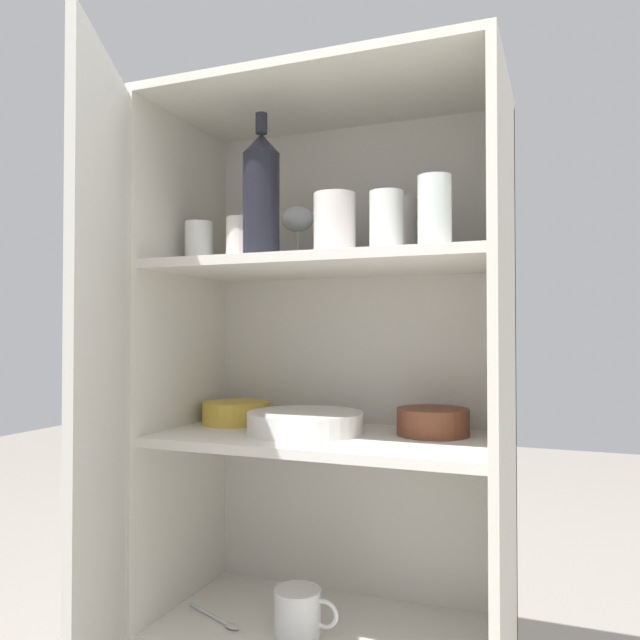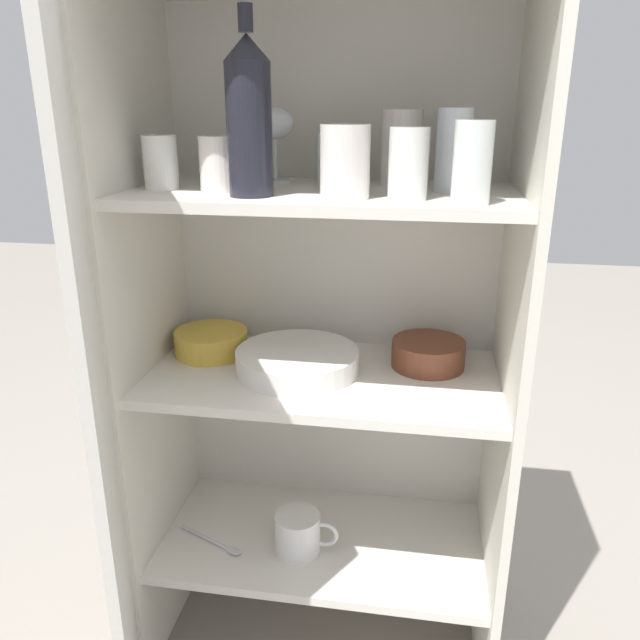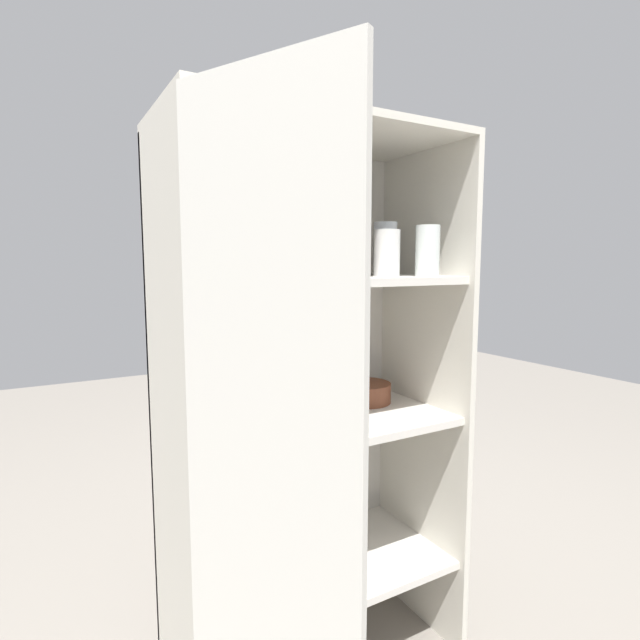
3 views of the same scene
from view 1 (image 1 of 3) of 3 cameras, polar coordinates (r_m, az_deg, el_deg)
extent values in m
cube|color=silver|center=(1.52, 3.24, -8.48)|extent=(0.74, 0.02, 1.38)
cube|color=silver|center=(1.51, -12.48, -8.52)|extent=(0.02, 0.40, 1.38)
cube|color=silver|center=(1.26, 16.49, -9.95)|extent=(0.02, 0.40, 1.38)
cube|color=silver|center=(1.42, 0.66, 19.73)|extent=(0.74, 0.40, 0.02)
cube|color=silver|center=(1.47, 0.67, -26.60)|extent=(0.71, 0.36, 0.02)
cube|color=silver|center=(1.35, 0.66, -10.85)|extent=(0.71, 0.36, 0.02)
cube|color=silver|center=(1.33, 0.66, 5.00)|extent=(0.71, 0.36, 0.02)
cube|color=silver|center=(1.18, -19.51, -10.58)|extent=(0.18, 0.34, 1.38)
cylinder|color=white|center=(1.29, 10.60, 8.88)|extent=(0.06, 0.06, 0.14)
cylinder|color=white|center=(1.21, 6.10, 8.92)|extent=(0.07, 0.07, 0.12)
cylinder|color=white|center=(1.42, 2.06, 7.03)|extent=(0.06, 0.06, 0.10)
cylinder|color=silver|center=(1.24, 1.35, 8.77)|extent=(0.08, 0.08, 0.12)
cylinder|color=white|center=(1.15, 10.44, 9.74)|extent=(0.06, 0.06, 0.13)
cylinder|color=silver|center=(1.38, -6.90, 7.26)|extent=(0.08, 0.08, 0.10)
cylinder|color=white|center=(1.44, -11.00, 6.89)|extent=(0.06, 0.06, 0.10)
cylinder|color=silver|center=(1.39, 7.31, 8.12)|extent=(0.08, 0.08, 0.14)
cylinder|color=white|center=(1.47, -2.07, 4.95)|extent=(0.06, 0.06, 0.01)
cylinder|color=white|center=(1.47, -2.07, 6.57)|extent=(0.01, 0.01, 0.08)
ellipsoid|color=white|center=(1.49, -2.06, 9.24)|extent=(0.08, 0.08, 0.06)
cylinder|color=black|center=(1.31, -5.39, 10.35)|extent=(0.08, 0.08, 0.22)
cone|color=black|center=(1.34, -5.38, 15.75)|extent=(0.08, 0.08, 0.04)
cylinder|color=black|center=(1.35, -5.38, 17.45)|extent=(0.02, 0.02, 0.04)
cylinder|color=white|center=(1.37, -1.37, -10.08)|extent=(0.25, 0.25, 0.01)
cylinder|color=white|center=(1.37, -1.37, -9.70)|extent=(0.25, 0.25, 0.01)
cylinder|color=white|center=(1.37, -1.37, -9.33)|extent=(0.25, 0.25, 0.01)
cylinder|color=white|center=(1.36, -1.37, -8.96)|extent=(0.25, 0.25, 0.01)
cylinder|color=white|center=(1.36, -1.37, -8.58)|extent=(0.25, 0.25, 0.01)
cylinder|color=brown|center=(1.35, 10.29, -9.14)|extent=(0.15, 0.15, 0.06)
torus|color=brown|center=(1.35, 10.28, -8.12)|extent=(0.15, 0.15, 0.01)
cylinder|color=gold|center=(1.51, -7.68, -8.39)|extent=(0.16, 0.16, 0.05)
torus|color=gold|center=(1.51, -7.68, -7.56)|extent=(0.16, 0.16, 0.01)
cylinder|color=white|center=(1.42, -2.06, -25.09)|extent=(0.10, 0.10, 0.09)
torus|color=white|center=(1.40, 0.39, -25.29)|extent=(0.06, 0.01, 0.06)
cylinder|color=silver|center=(1.52, -9.97, -25.04)|extent=(0.15, 0.07, 0.01)
ellipsoid|color=silver|center=(1.47, -8.02, -25.98)|extent=(0.04, 0.03, 0.01)
camera|label=2|loc=(0.43, -49.58, 44.74)|focal=35.00mm
camera|label=3|loc=(1.10, -60.70, 9.28)|focal=28.00mm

